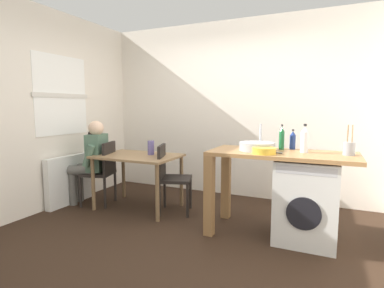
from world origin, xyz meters
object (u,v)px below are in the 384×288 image
at_px(seated_person, 91,158).
at_px(vase, 151,148).
at_px(bottle_squat_brown, 293,140).
at_px(chair_opposite, 170,175).
at_px(washing_machine, 306,200).
at_px(bottle_tall_green, 282,138).
at_px(chair_person_seat, 103,169).
at_px(bottle_clear_small, 305,140).
at_px(dining_table, 138,162).
at_px(utensil_crock, 349,148).
at_px(mixing_bowl, 264,150).

distance_m(seated_person, vase, 0.90).
bearing_deg(bottle_squat_brown, vase, -179.17).
relative_size(chair_opposite, washing_machine, 1.05).
height_order(bottle_tall_green, vase, bottle_tall_green).
xyz_separation_m(chair_opposite, bottle_squat_brown, (1.51, 0.10, 0.51)).
height_order(chair_person_seat, bottle_clear_small, bottle_clear_small).
relative_size(dining_table, chair_opposite, 1.22).
bearing_deg(utensil_crock, washing_machine, -171.90).
xyz_separation_m(chair_person_seat, bottle_squat_brown, (2.54, 0.21, 0.51)).
distance_m(washing_machine, bottle_tall_green, 0.71).
relative_size(chair_opposite, mixing_bowl, 3.79).
bearing_deg(chair_person_seat, mixing_bowl, -112.62).
xyz_separation_m(chair_opposite, mixing_bowl, (1.29, -0.37, 0.45)).
bearing_deg(bottle_squat_brown, washing_machine, -56.11).
bearing_deg(chair_person_seat, chair_opposite, -100.20).
bearing_deg(bottle_clear_small, chair_person_seat, 179.77).
distance_m(bottle_clear_small, utensil_crock, 0.42).
distance_m(dining_table, utensil_crock, 2.57).
relative_size(chair_person_seat, bottle_squat_brown, 4.04).
distance_m(dining_table, mixing_bowl, 1.83).
relative_size(washing_machine, vase, 4.45).
distance_m(seated_person, utensil_crock, 3.26).
xyz_separation_m(dining_table, mixing_bowl, (1.77, -0.35, 0.31)).
bearing_deg(washing_machine, chair_opposite, 174.13).
relative_size(bottle_tall_green, mixing_bowl, 1.18).
height_order(bottle_tall_green, utensil_crock, utensil_crock).
bearing_deg(chair_opposite, dining_table, -105.63).
bearing_deg(bottle_squat_brown, bottle_clear_small, -57.36).
height_order(chair_person_seat, utensil_crock, utensil_crock).
distance_m(chair_opposite, bottle_squat_brown, 1.60).
relative_size(dining_table, washing_machine, 1.28).
relative_size(chair_person_seat, bottle_tall_green, 3.22).
bearing_deg(chair_person_seat, vase, -91.65).
bearing_deg(seated_person, vase, -91.35).
bearing_deg(seated_person, bottle_clear_small, -105.37).
bearing_deg(vase, utensil_crock, -4.68).
relative_size(chair_person_seat, utensil_crock, 3.00).
relative_size(chair_opposite, bottle_tall_green, 3.22).
distance_m(washing_machine, bottle_clear_small, 0.63).
relative_size(dining_table, bottle_squat_brown, 4.94).
distance_m(chair_person_seat, chair_opposite, 1.03).
height_order(chair_person_seat, washing_machine, chair_person_seat).
distance_m(bottle_clear_small, vase, 2.00).
distance_m(chair_opposite, utensil_crock, 2.12).
relative_size(bottle_tall_green, vase, 1.45).
bearing_deg(mixing_bowl, bottle_tall_green, 73.90).
xyz_separation_m(chair_opposite, vase, (-0.33, 0.07, 0.33)).
xyz_separation_m(seated_person, washing_machine, (2.88, -0.02, -0.24)).
distance_m(seated_person, mixing_bowl, 2.50).
height_order(washing_machine, bottle_tall_green, bottle_tall_green).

